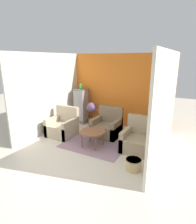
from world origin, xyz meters
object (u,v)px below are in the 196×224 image
at_px(armchair_right, 139,141).
at_px(birdcage, 81,107).
at_px(parrot, 81,87).
at_px(wicker_basket, 133,164).
at_px(potted_plant, 92,110).
at_px(armchair_middle, 107,127).
at_px(armchair_left, 63,127).
at_px(coffee_table, 93,132).

height_order(armchair_right, birdcage, birdcage).
relative_size(parrot, wicker_basket, 0.62).
xyz_separation_m(birdcage, wicker_basket, (2.93, -2.29, -0.50)).
bearing_deg(potted_plant, armchair_middle, -33.28).
xyz_separation_m(armchair_left, wicker_basket, (2.70, -0.84, -0.15)).
xyz_separation_m(parrot, wicker_basket, (2.93, -2.29, -1.29)).
relative_size(parrot, potted_plant, 0.25).
height_order(armchair_middle, wicker_basket, armchair_middle).
height_order(armchair_left, armchair_middle, same).
bearing_deg(potted_plant, coffee_table, -58.97).
distance_m(armchair_right, parrot, 3.26).
bearing_deg(parrot, armchair_middle, -26.94).
bearing_deg(parrot, potted_plant, -14.74).
relative_size(armchair_middle, parrot, 4.18).
height_order(armchair_left, parrot, parrot).
relative_size(coffee_table, armchair_middle, 0.77).
distance_m(armchair_left, armchair_right, 2.54).
bearing_deg(birdcage, coffee_table, -48.46).
distance_m(armchair_left, wicker_basket, 2.83).
height_order(coffee_table, birdcage, birdcage).
bearing_deg(wicker_basket, armchair_left, 162.75).
bearing_deg(wicker_basket, potted_plant, 137.68).
distance_m(armchair_middle, parrot, 2.05).
distance_m(coffee_table, armchair_right, 1.32).
xyz_separation_m(coffee_table, wicker_basket, (1.42, -0.59, -0.29)).
bearing_deg(armchair_right, birdcage, 154.48).
bearing_deg(coffee_table, parrot, 131.51).
bearing_deg(armchair_left, coffee_table, -10.89).
xyz_separation_m(armchair_left, armchair_middle, (1.30, 0.68, 0.00)).
xyz_separation_m(birdcage, potted_plant, (0.57, -0.15, -0.05)).
relative_size(armchair_right, armchair_middle, 1.00).
relative_size(armchair_middle, wicker_basket, 2.59).
bearing_deg(parrot, armchair_left, -81.31).
distance_m(armchair_right, birdcage, 3.07).
height_order(armchair_middle, potted_plant, armchair_middle).
height_order(potted_plant, wicker_basket, potted_plant).
height_order(coffee_table, armchair_right, armchair_right).
bearing_deg(birdcage, armchair_right, -25.52).
bearing_deg(armchair_left, potted_plant, 74.95).
bearing_deg(armchair_right, wicker_basket, -80.15).
distance_m(birdcage, wicker_basket, 3.75).
xyz_separation_m(armchair_middle, birdcage, (-1.52, 0.77, 0.35)).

